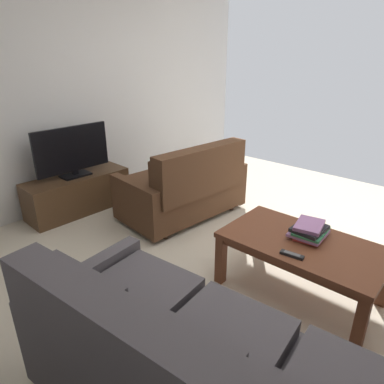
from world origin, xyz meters
TOP-DOWN VIEW (x-y plane):
  - ground_plane at (0.00, 0.00)m, footprint 5.15×5.35m
  - wall_right at (2.57, 0.00)m, footprint 0.12×5.35m
  - sofa_main at (-0.51, 1.57)m, footprint 1.99×1.04m
  - loveseat_near at (1.20, -0.18)m, footprint 0.92×1.43m
  - coffee_table at (-0.36, 0.24)m, footprint 1.16×0.66m
  - tv_stand at (2.24, 0.55)m, footprint 0.45×1.18m
  - flat_tv at (2.24, 0.54)m, footprint 0.21×0.86m
  - book_stack at (-0.36, 0.16)m, footprint 0.25×0.30m
  - tv_remote at (-0.39, 0.48)m, footprint 0.16×0.06m

SIDE VIEW (x-z plane):
  - ground_plane at x=0.00m, z-range -0.01..0.00m
  - tv_stand at x=2.24m, z-range 0.00..0.44m
  - loveseat_near at x=1.20m, z-range -0.07..0.79m
  - sofa_main at x=-0.51m, z-range -0.08..0.82m
  - coffee_table at x=-0.36m, z-range 0.16..0.62m
  - tv_remote at x=-0.39m, z-range 0.46..0.48m
  - book_stack at x=-0.36m, z-range 0.46..0.58m
  - flat_tv at x=2.24m, z-range 0.45..1.01m
  - wall_right at x=2.57m, z-range 0.00..2.77m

